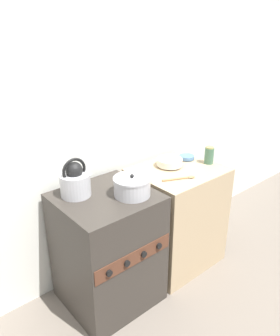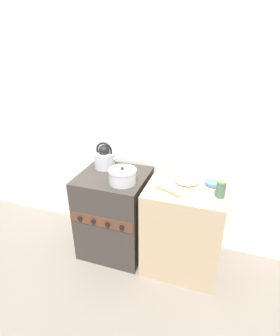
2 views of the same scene
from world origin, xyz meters
The scene contains 10 objects.
ground_plane centered at (0.00, 0.00, 0.00)m, with size 12.00×12.00×0.00m, color #70665B.
wall_back centered at (0.00, 0.70, 1.25)m, with size 7.00×0.06×2.50m.
stove centered at (0.00, 0.31, 0.45)m, with size 0.66×0.65×0.90m.
counter centered at (0.73, 0.31, 0.45)m, with size 0.71×0.61×0.90m.
kettle centered at (-0.15, 0.45, 1.01)m, with size 0.26×0.21×0.28m.
cooking_pot centered at (0.15, 0.20, 0.97)m, with size 0.26×0.26×0.16m.
enamel_bowl centered at (0.71, 0.40, 0.94)m, with size 0.21×0.21×0.07m.
small_ceramic_bowl centered at (0.95, 0.42, 0.92)m, with size 0.14×0.14×0.04m.
storage_jar centered at (1.02, 0.23, 0.98)m, with size 0.08×0.08×0.15m.
wooden_spoon centered at (0.61, 0.16, 0.91)m, with size 0.26×0.14×0.02m.
Camera 2 is at (0.98, -1.78, 2.06)m, focal length 28.00 mm.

